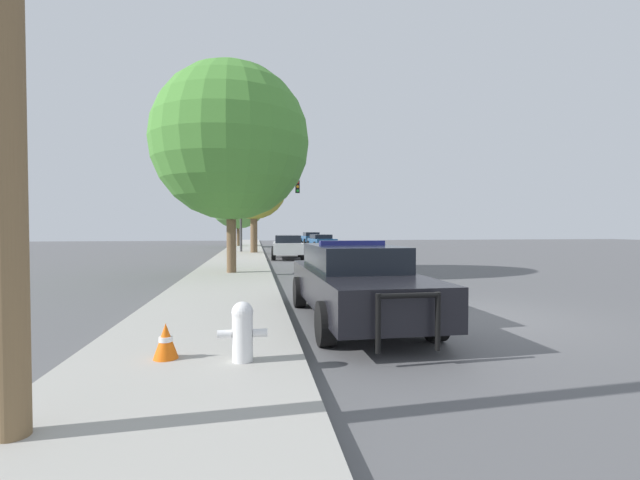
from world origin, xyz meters
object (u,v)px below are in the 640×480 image
tree_sidewalk_mid (254,186)px  fire_hydrant (243,330)px  car_background_midblock (287,246)px  traffic_light (265,199)px  tree_sidewalk_near (231,142)px  tree_sidewalk_far (238,200)px  car_background_oncoming (321,241)px  police_car (355,280)px  car_background_distant (311,238)px  traffic_cone (166,341)px

tree_sidewalk_mid → fire_hydrant: bearing=-90.3°
car_background_midblock → tree_sidewalk_mid: 6.37m
traffic_light → tree_sidewalk_near: bearing=-96.3°
fire_hydrant → tree_sidewalk_far: bearing=92.2°
tree_sidewalk_far → fire_hydrant: bearing=-87.8°
tree_sidewalk_mid → tree_sidewalk_near: size_ratio=0.88×
car_background_oncoming → tree_sidewalk_mid: tree_sidewalk_mid is taller
traffic_light → car_background_midblock: traffic_light is taller
police_car → car_background_midblock: bearing=-90.9°
traffic_light → car_background_midblock: (1.18, -5.84, -3.15)m
fire_hydrant → traffic_light: traffic_light is taller
police_car → tree_sidewalk_near: (-2.78, 8.32, 4.25)m
car_background_distant → traffic_cone: size_ratio=9.32×
fire_hydrant → car_background_distant: car_background_distant is taller
police_car → traffic_cone: bearing=37.7°
fire_hydrant → tree_sidewalk_mid: (0.12, 24.39, 4.17)m
car_background_oncoming → police_car: bearing=77.4°
fire_hydrant → tree_sidewalk_mid: 24.74m
police_car → fire_hydrant: police_car is taller
police_car → car_background_midblock: size_ratio=1.23×
fire_hydrant → tree_sidewalk_mid: tree_sidewalk_mid is taller
car_background_midblock → police_car: bearing=-87.4°
fire_hydrant → traffic_cone: (-0.97, 0.26, -0.17)m
tree_sidewalk_far → tree_sidewalk_near: tree_sidewalk_near is taller
car_background_midblock → fire_hydrant: bearing=-93.4°
fire_hydrant → car_background_midblock: car_background_midblock is taller
tree_sidewalk_mid → traffic_light: bearing=58.1°
tree_sidewalk_far → tree_sidewalk_near: 25.01m
car_background_oncoming → traffic_light: bearing=47.1°
car_background_oncoming → tree_sidewalk_near: tree_sidewalk_near is taller
tree_sidewalk_far → police_car: bearing=-84.1°
car_background_distant → traffic_cone: car_background_distant is taller
fire_hydrant → car_background_oncoming: size_ratio=0.17×
tree_sidewalk_near → traffic_cone: size_ratio=17.26×
police_car → car_background_oncoming: (3.99, 29.56, -0.10)m
traffic_light → car_background_distant: (5.43, 15.79, -3.16)m
police_car → tree_sidewalk_far: size_ratio=0.76×
fire_hydrant → car_background_distant: 41.90m
tree_sidewalk_far → traffic_cone: 35.99m
tree_sidewalk_mid → tree_sidewalk_near: 13.41m
fire_hydrant → car_background_oncoming: car_background_oncoming is taller
fire_hydrant → traffic_light: 25.87m
traffic_light → traffic_cone: size_ratio=11.64×
police_car → car_background_distant: (4.26, 38.74, -0.05)m
fire_hydrant → car_background_midblock: size_ratio=0.17×
fire_hydrant → tree_sidewalk_far: size_ratio=0.10×
tree_sidewalk_far → tree_sidewalk_near: bearing=-88.5°
car_background_oncoming → fire_hydrant: bearing=74.4°
tree_sidewalk_mid → tree_sidewalk_far: size_ratio=0.96×
traffic_cone → car_background_oncoming: bearing=77.6°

